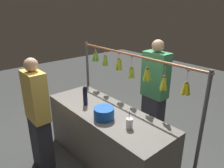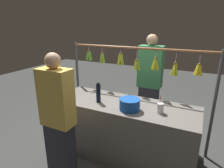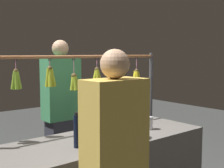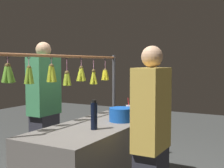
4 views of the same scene
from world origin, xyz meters
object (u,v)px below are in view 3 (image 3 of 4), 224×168
water_bottle (78,131)px  vendor_person (61,116)px  drink_cup (149,123)px  blue_bucket (126,130)px

water_bottle → vendor_person: bearing=-113.7°
water_bottle → drink_cup: size_ratio=1.32×
water_bottle → vendor_person: size_ratio=0.17×
vendor_person → drink_cup: bearing=112.7°
blue_bucket → vendor_person: bearing=-87.9°
water_bottle → vendor_person: (-0.45, -1.02, -0.11)m
vendor_person → water_bottle: bearing=66.3°
drink_cup → vendor_person: 1.06m
water_bottle → blue_bucket: size_ratio=1.08×
water_bottle → blue_bucket: water_bottle is taller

